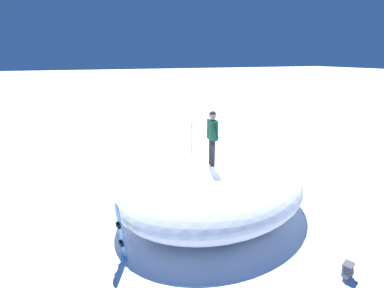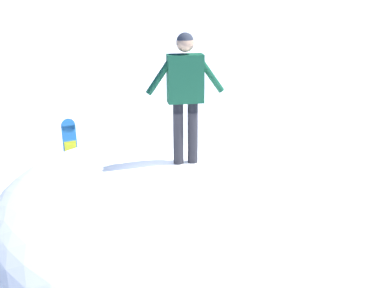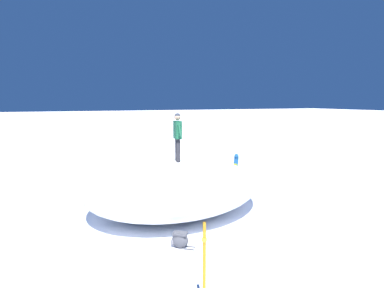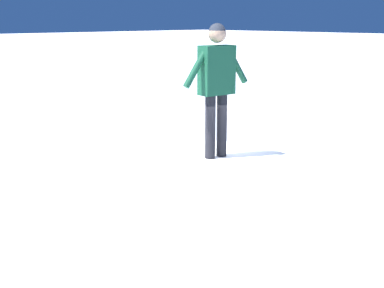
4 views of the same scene
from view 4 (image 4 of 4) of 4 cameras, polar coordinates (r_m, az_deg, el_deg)
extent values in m
plane|color=white|center=(8.04, -0.25, -12.53)|extent=(240.00, 240.00, 0.00)
ellipsoid|color=white|center=(7.13, 1.52, -8.29)|extent=(8.36, 7.55, 1.78)
cylinder|color=black|center=(6.76, 3.46, 2.19)|extent=(0.14, 0.14, 0.86)
cylinder|color=black|center=(6.64, 2.12, 1.98)|extent=(0.14, 0.14, 0.86)
cube|color=#195638|center=(6.58, 2.87, 8.51)|extent=(0.28, 0.50, 0.64)
sphere|color=tan|center=(6.55, 2.93, 12.60)|extent=(0.24, 0.24, 0.24)
cylinder|color=#195638|center=(6.78, 5.08, 9.13)|extent=(0.14, 0.41, 0.53)
cylinder|color=#195638|center=(6.37, 0.55, 8.86)|extent=(0.14, 0.41, 0.53)
sphere|color=#333842|center=(6.55, 2.93, 12.81)|extent=(0.22, 0.22, 0.22)
ellipsoid|color=#4C4C51|center=(11.36, 10.81, -3.58)|extent=(0.43, 0.38, 0.39)
ellipsoid|color=slate|center=(11.35, 11.58, -3.94)|extent=(0.17, 0.22, 0.19)
cube|color=#4C4C51|center=(11.31, 10.85, -2.78)|extent=(0.36, 0.32, 0.06)
cylinder|color=#4C4C51|center=(11.52, 9.89, -4.23)|extent=(0.24, 0.13, 0.04)
cylinder|color=#4C4C51|center=(11.38, 9.73, -4.45)|extent=(0.24, 0.13, 0.04)
camera|label=1|loc=(13.25, 47.07, 16.89)|focal=28.24mm
camera|label=2|loc=(12.83, -12.44, 16.74)|focal=47.79mm
camera|label=3|loc=(10.99, -81.12, 4.47)|focal=31.09mm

